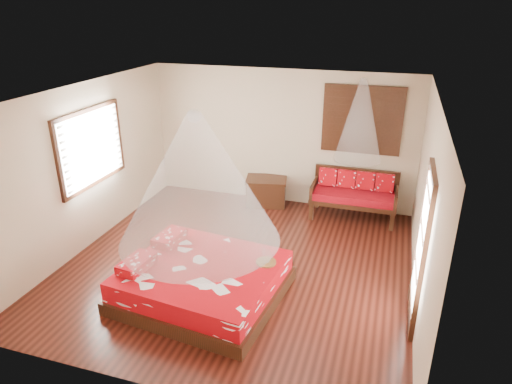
% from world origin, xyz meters
% --- Properties ---
extents(room, '(5.54, 5.54, 2.84)m').
position_xyz_m(room, '(0.00, 0.00, 1.40)').
color(room, black).
rests_on(room, ground).
extents(bed, '(2.40, 2.22, 0.65)m').
position_xyz_m(bed, '(-0.22, -0.98, 0.25)').
color(bed, black).
rests_on(bed, floor).
extents(daybed, '(1.66, 0.74, 0.94)m').
position_xyz_m(daybed, '(1.60, 2.38, 0.52)').
color(daybed, black).
rests_on(daybed, floor).
extents(storage_chest, '(0.95, 0.77, 0.58)m').
position_xyz_m(storage_chest, '(-0.23, 2.45, 0.29)').
color(storage_chest, black).
rests_on(storage_chest, floor).
extents(shutter_panel, '(1.52, 0.06, 1.32)m').
position_xyz_m(shutter_panel, '(1.60, 2.72, 1.90)').
color(shutter_panel, black).
rests_on(shutter_panel, wall_back).
extents(window_left, '(0.10, 1.74, 1.34)m').
position_xyz_m(window_left, '(-2.71, 0.20, 1.70)').
color(window_left, black).
rests_on(window_left, wall_left).
extents(glazed_door, '(0.08, 1.02, 2.16)m').
position_xyz_m(glazed_door, '(2.72, -0.60, 1.07)').
color(glazed_door, black).
rests_on(glazed_door, floor).
extents(wine_tray, '(0.30, 0.30, 0.23)m').
position_xyz_m(wine_tray, '(0.65, -0.62, 0.56)').
color(wine_tray, brown).
rests_on(wine_tray, bed).
extents(mosquito_net_main, '(2.22, 2.22, 1.80)m').
position_xyz_m(mosquito_net_main, '(-0.20, -0.98, 1.85)').
color(mosquito_net_main, white).
rests_on(mosquito_net_main, ceiling).
extents(mosquito_net_daybed, '(0.88, 0.88, 1.50)m').
position_xyz_m(mosquito_net_daybed, '(1.60, 2.25, 2.00)').
color(mosquito_net_daybed, white).
rests_on(mosquito_net_daybed, ceiling).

